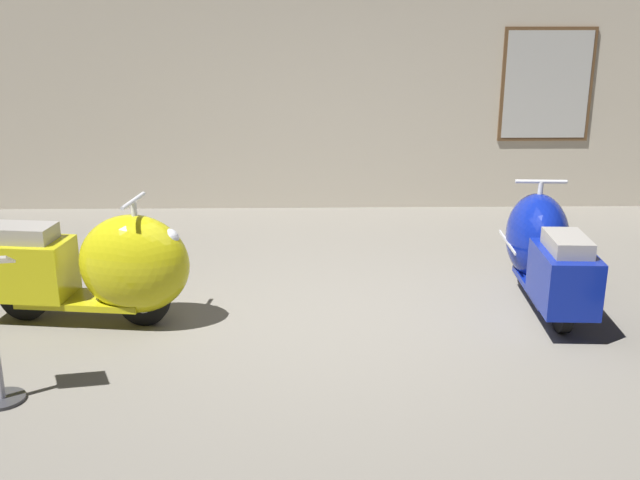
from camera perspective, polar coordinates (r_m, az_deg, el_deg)
ground_plane at (r=5.77m, az=1.02°, el=-6.76°), size 60.00×60.00×0.00m
showroom_back_wall at (r=8.97m, az=-0.91°, el=13.39°), size 18.00×0.63×3.46m
scooter_0 at (r=5.93m, az=-16.62°, el=-2.02°), size 1.71×0.68×1.02m
scooter_1 at (r=6.41m, az=17.00°, el=-0.74°), size 0.56×1.63×0.98m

